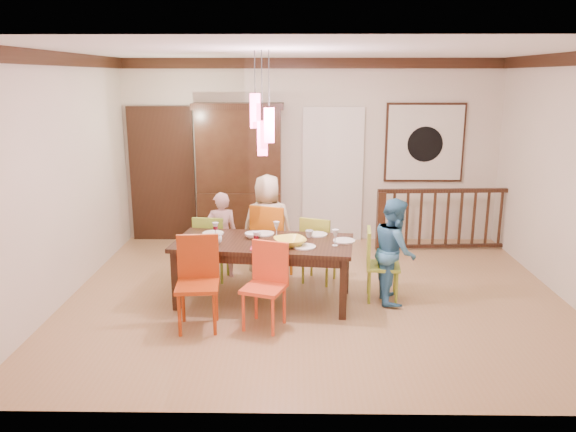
{
  "coord_description": "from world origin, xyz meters",
  "views": [
    {
      "loc": [
        -0.23,
        -6.48,
        2.62
      ],
      "look_at": [
        -0.33,
        0.14,
        0.97
      ],
      "focal_mm": 35.0,
      "sensor_mm": 36.0,
      "label": 1
    }
  ],
  "objects_px": {
    "chair_end_right": "(383,260)",
    "china_hutch": "(240,174)",
    "person_far_mid": "(268,226)",
    "balustrade": "(447,218)",
    "person_far_left": "(222,235)",
    "person_end_right": "(394,250)",
    "dining_table": "(264,248)",
    "chair_far_left": "(212,242)"
  },
  "relations": [
    {
      "from": "dining_table",
      "to": "person_end_right",
      "type": "bearing_deg",
      "value": 8.54
    },
    {
      "from": "china_hutch",
      "to": "chair_far_left",
      "type": "bearing_deg",
      "value": -96.63
    },
    {
      "from": "chair_end_right",
      "to": "person_far_mid",
      "type": "height_order",
      "value": "person_far_mid"
    },
    {
      "from": "china_hutch",
      "to": "dining_table",
      "type": "bearing_deg",
      "value": -78.11
    },
    {
      "from": "person_far_left",
      "to": "china_hutch",
      "type": "bearing_deg",
      "value": -104.14
    },
    {
      "from": "china_hutch",
      "to": "person_end_right",
      "type": "distance_m",
      "value": 3.23
    },
    {
      "from": "dining_table",
      "to": "person_far_left",
      "type": "bearing_deg",
      "value": 132.91
    },
    {
      "from": "chair_end_right",
      "to": "china_hutch",
      "type": "bearing_deg",
      "value": 44.79
    },
    {
      "from": "china_hutch",
      "to": "person_far_left",
      "type": "distance_m",
      "value": 1.73
    },
    {
      "from": "dining_table",
      "to": "person_end_right",
      "type": "relative_size",
      "value": 1.73
    },
    {
      "from": "china_hutch",
      "to": "person_far_mid",
      "type": "relative_size",
      "value": 1.61
    },
    {
      "from": "balustrade",
      "to": "chair_far_left",
      "type": "bearing_deg",
      "value": -161.37
    },
    {
      "from": "person_far_left",
      "to": "person_end_right",
      "type": "xyz_separation_m",
      "value": [
        2.15,
        -0.79,
        0.05
      ]
    },
    {
      "from": "chair_far_left",
      "to": "chair_end_right",
      "type": "distance_m",
      "value": 2.25
    },
    {
      "from": "dining_table",
      "to": "person_far_mid",
      "type": "distance_m",
      "value": 0.91
    },
    {
      "from": "balustrade",
      "to": "person_end_right",
      "type": "xyz_separation_m",
      "value": [
        -1.17,
        -2.08,
        0.13
      ]
    },
    {
      "from": "chair_far_left",
      "to": "person_far_mid",
      "type": "distance_m",
      "value": 0.76
    },
    {
      "from": "china_hutch",
      "to": "balustrade",
      "type": "height_order",
      "value": "china_hutch"
    },
    {
      "from": "balustrade",
      "to": "person_far_mid",
      "type": "relative_size",
      "value": 1.59
    },
    {
      "from": "chair_far_left",
      "to": "person_end_right",
      "type": "xyz_separation_m",
      "value": [
        2.27,
        -0.7,
        0.12
      ]
    },
    {
      "from": "chair_far_left",
      "to": "chair_end_right",
      "type": "bearing_deg",
      "value": 169.75
    },
    {
      "from": "china_hutch",
      "to": "balustrade",
      "type": "xyz_separation_m",
      "value": [
        3.24,
        -0.35,
        -0.62
      ]
    },
    {
      "from": "chair_end_right",
      "to": "china_hutch",
      "type": "distance_m",
      "value": 3.15
    },
    {
      "from": "china_hutch",
      "to": "person_far_mid",
      "type": "height_order",
      "value": "china_hutch"
    },
    {
      "from": "dining_table",
      "to": "person_far_mid",
      "type": "height_order",
      "value": "person_far_mid"
    },
    {
      "from": "china_hutch",
      "to": "chair_end_right",
      "type": "bearing_deg",
      "value": -51.0
    },
    {
      "from": "balustrade",
      "to": "person_far_left",
      "type": "xyz_separation_m",
      "value": [
        -3.32,
        -1.3,
        0.08
      ]
    },
    {
      "from": "balustrade",
      "to": "person_far_mid",
      "type": "height_order",
      "value": "person_far_mid"
    },
    {
      "from": "china_hutch",
      "to": "person_far_left",
      "type": "height_order",
      "value": "china_hutch"
    },
    {
      "from": "chair_end_right",
      "to": "person_far_left",
      "type": "xyz_separation_m",
      "value": [
        -2.03,
        0.76,
        0.08
      ]
    },
    {
      "from": "chair_end_right",
      "to": "balustrade",
      "type": "height_order",
      "value": "balustrade"
    },
    {
      "from": "china_hutch",
      "to": "person_far_left",
      "type": "bearing_deg",
      "value": -92.95
    },
    {
      "from": "chair_end_right",
      "to": "balustrade",
      "type": "xyz_separation_m",
      "value": [
        1.29,
        2.05,
        0.0
      ]
    },
    {
      "from": "chair_far_left",
      "to": "china_hutch",
      "type": "distance_m",
      "value": 1.85
    },
    {
      "from": "balustrade",
      "to": "person_far_mid",
      "type": "bearing_deg",
      "value": -159.07
    },
    {
      "from": "chair_far_left",
      "to": "chair_end_right",
      "type": "relative_size",
      "value": 1.01
    },
    {
      "from": "dining_table",
      "to": "china_hutch",
      "type": "bearing_deg",
      "value": 108.73
    },
    {
      "from": "chair_end_right",
      "to": "person_end_right",
      "type": "xyz_separation_m",
      "value": [
        0.12,
        -0.03,
        0.13
      ]
    },
    {
      "from": "chair_far_left",
      "to": "person_end_right",
      "type": "height_order",
      "value": "person_end_right"
    },
    {
      "from": "dining_table",
      "to": "china_hutch",
      "type": "xyz_separation_m",
      "value": [
        -0.52,
        2.47,
        0.45
      ]
    },
    {
      "from": "chair_far_left",
      "to": "chair_end_right",
      "type": "xyz_separation_m",
      "value": [
        2.14,
        -0.67,
        -0.01
      ]
    },
    {
      "from": "person_far_mid",
      "to": "chair_far_left",
      "type": "bearing_deg",
      "value": 6.38
    }
  ]
}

